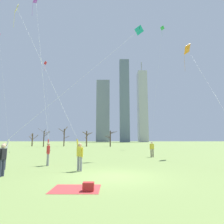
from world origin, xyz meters
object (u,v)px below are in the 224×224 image
object	(u,v)px
kite_flyer_midfield_right_yellow	(61,112)
bare_tree_left_of_center	(87,138)
bystander_watching_nearby	(152,148)
kite_flyer_foreground_right_purple	(45,114)
picnic_spot	(83,188)
bystander_far_off_by_trees	(2,158)
bare_tree_far_right_edge	(44,137)
distant_kite_low_near_trees_green	(162,36)
distant_kite_drifting_right_red	(46,72)
kite_flyer_midfield_left_orange	(219,108)
bare_tree_rightmost	(110,138)
bare_tree_leftmost	(32,139)
distant_kite_drifting_left_pink	(0,43)
bare_tree_right_of_center	(64,136)
kite_flyer_foreground_left_teal	(44,117)

from	to	relation	value
kite_flyer_midfield_right_yellow	bare_tree_left_of_center	size ratio (longest dim) A/B	3.82
kite_flyer_midfield_right_yellow	bystander_watching_nearby	world-z (taller)	kite_flyer_midfield_right_yellow
kite_flyer_foreground_right_purple	picnic_spot	distance (m)	9.42
bystander_far_off_by_trees	bare_tree_far_right_edge	distance (m)	41.56
distant_kite_low_near_trees_green	distant_kite_drifting_right_red	size ratio (longest dim) A/B	1.77
bare_tree_left_of_center	bare_tree_far_right_edge	bearing A→B (deg)	-169.12
kite_flyer_midfield_left_orange	bare_tree_far_right_edge	world-z (taller)	kite_flyer_midfield_left_orange
bare_tree_rightmost	bare_tree_leftmost	xyz separation A→B (m)	(-21.97, 2.92, -0.32)
bystander_far_off_by_trees	kite_flyer_midfield_left_orange	bearing A→B (deg)	16.68
kite_flyer_midfield_left_orange	distant_kite_drifting_left_pink	bearing A→B (deg)	148.22
distant_kite_drifting_left_pink	distant_kite_drifting_right_red	bearing A→B (deg)	23.42
kite_flyer_midfield_left_orange	kite_flyer_foreground_right_purple	world-z (taller)	kite_flyer_foreground_right_purple
kite_flyer_midfield_right_yellow	bare_tree_far_right_edge	world-z (taller)	kite_flyer_midfield_right_yellow
distant_kite_drifting_right_red	bystander_watching_nearby	bearing A→B (deg)	-39.20
kite_flyer_foreground_right_purple	distant_kite_drifting_left_pink	xyz separation A→B (m)	(-14.03, 16.07, 14.63)
bare_tree_rightmost	kite_flyer_midfield_right_yellow	bearing A→B (deg)	-94.88
distant_kite_drifting_right_red	bare_tree_far_right_edge	xyz separation A→B (m)	(-5.09, 15.72, -11.88)
kite_flyer_midfield_left_orange	kite_flyer_midfield_right_yellow	bearing A→B (deg)	-174.13
distant_kite_drifting_right_red	picnic_spot	xyz separation A→B (m)	(11.06, -26.74, -14.31)
distant_kite_drifting_left_pink	kite_flyer_midfield_left_orange	bearing A→B (deg)	-31.78
kite_flyer_midfield_right_yellow	bare_tree_left_of_center	world-z (taller)	kite_flyer_midfield_right_yellow
kite_flyer_midfield_right_yellow	distant_kite_low_near_trees_green	bearing A→B (deg)	62.19
picnic_spot	kite_flyer_midfield_left_orange	bearing A→B (deg)	36.13
kite_flyer_midfield_left_orange	kite_flyer_foreground_right_purple	size ratio (longest dim) A/B	0.76
kite_flyer_foreground_right_purple	bare_tree_rightmost	size ratio (longest dim) A/B	4.18
kite_flyer_midfield_left_orange	distant_kite_drifting_right_red	world-z (taller)	distant_kite_drifting_right_red
picnic_spot	bare_tree_right_of_center	xyz separation A→B (m)	(-11.79, 45.74, 2.71)
kite_flyer_midfield_right_yellow	kite_flyer_foreground_left_teal	xyz separation A→B (m)	(-1.46, 0.77, -0.27)
distant_kite_drifting_left_pink	bare_tree_leftmost	world-z (taller)	distant_kite_drifting_left_pink
kite_flyer_foreground_left_teal	distant_kite_drifting_right_red	xyz separation A→B (m)	(-7.26, 20.45, 10.98)
bystander_watching_nearby	bare_tree_right_of_center	size ratio (longest dim) A/B	0.29
distant_kite_low_near_trees_green	bare_tree_right_of_center	bearing A→B (deg)	157.26
kite_flyer_midfield_left_orange	bare_tree_leftmost	xyz separation A→B (m)	(-30.19, 40.23, -2.19)
kite_flyer_foreground_left_teal	bare_tree_right_of_center	bearing A→B (deg)	101.46
bare_tree_left_of_center	bare_tree_leftmost	bearing A→B (deg)	171.26
kite_flyer_midfield_left_orange	kite_flyer_foreground_right_purple	xyz separation A→B (m)	(-13.34, 0.88, -0.34)
bare_tree_far_right_edge	bystander_far_off_by_trees	bearing A→B (deg)	-73.69
bare_tree_leftmost	distant_kite_drifting_right_red	bearing A→B (deg)	-63.73
kite_flyer_midfield_left_orange	bare_tree_leftmost	distance (m)	50.35
kite_flyer_foreground_left_teal	bare_tree_far_right_edge	bearing A→B (deg)	108.85
kite_flyer_midfield_right_yellow	bare_tree_left_of_center	distance (m)	39.16
kite_flyer_midfield_left_orange	kite_flyer_midfield_right_yellow	size ratio (longest dim) A/B	0.84
picnic_spot	bare_tree_leftmost	bearing A→B (deg)	114.13
kite_flyer_midfield_right_yellow	bare_tree_leftmost	bearing A→B (deg)	114.28
kite_flyer_midfield_right_yellow	kite_flyer_foreground_left_teal	bearing A→B (deg)	152.08
distant_kite_low_near_trees_green	distant_kite_drifting_right_red	xyz separation A→B (m)	(-24.38, -8.47, -12.23)
kite_flyer_midfield_right_yellow	distant_kite_drifting_left_pink	world-z (taller)	distant_kite_drifting_left_pink
bare_tree_far_right_edge	distant_kite_low_near_trees_green	bearing A→B (deg)	-13.83
bystander_watching_nearby	picnic_spot	bearing A→B (deg)	-112.31
kite_flyer_midfield_left_orange	picnic_spot	xyz separation A→B (m)	(-9.18, -6.70, -4.06)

